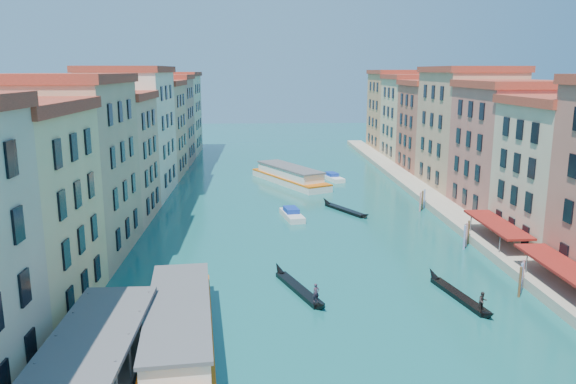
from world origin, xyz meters
name	(u,v)px	position (x,y,z in m)	size (l,w,h in m)	color
left_bank_palazzos	(122,141)	(-26.00, 64.68, 9.71)	(12.80, 128.40, 21.00)	#C2AF8E
right_bank_palazzos	(480,139)	(30.00, 65.00, 9.75)	(12.80, 128.40, 21.00)	#9B3B38
quay	(427,196)	(22.00, 65.00, 0.50)	(4.00, 140.00, 1.00)	#A29A82
restaurant_awnings	(573,273)	(22.19, 23.00, 2.99)	(3.20, 44.55, 3.12)	maroon
vaporetto_stop	(95,366)	(-16.00, 12.00, 1.44)	(5.40, 16.40, 3.65)	#565659
mooring_poles_right	(508,269)	(19.10, 28.80, 1.30)	(1.44, 54.24, 3.20)	brown
mooring_poles_left	(56,369)	(-18.50, 12.00, 1.30)	(0.24, 8.24, 3.20)	brown
vaporetto_near	(179,326)	(-11.27, 17.57, 1.45)	(7.22, 22.10, 3.23)	white
vaporetto_far	(290,176)	(0.53, 79.19, 1.41)	(13.81, 21.00, 3.14)	silver
gondola_fore	(299,287)	(-1.54, 27.46, 0.39)	(4.82, 11.09, 2.30)	black
gondola_right	(460,295)	(12.97, 24.82, 0.43)	(3.12, 11.13, 2.24)	black
gondola_far	(344,209)	(7.36, 57.72, 0.34)	(6.24, 10.58, 1.64)	black
motorboat_mid	(292,214)	(-0.57, 54.27, 0.55)	(3.37, 7.13, 1.42)	silver
motorboat_far	(333,177)	(8.84, 81.86, 0.54)	(3.96, 6.97, 1.38)	white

